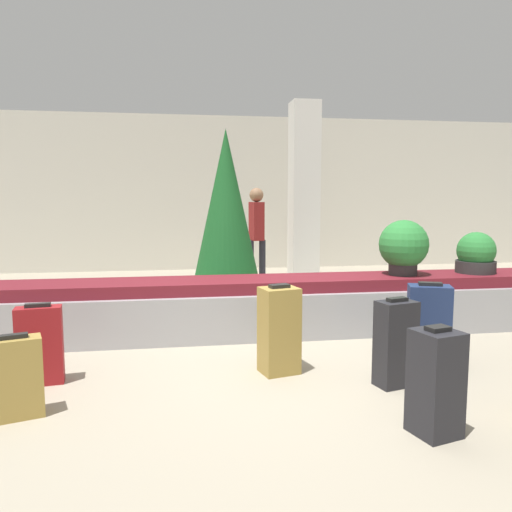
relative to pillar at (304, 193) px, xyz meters
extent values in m
plane|color=#9E937F|center=(-1.41, -4.62, -1.60)|extent=(18.00, 18.00, 0.00)
cube|color=beige|center=(-1.41, 1.76, 0.00)|extent=(18.00, 0.06, 3.20)
cube|color=#9E9EA3|center=(-1.41, -3.41, -1.35)|extent=(7.16, 0.82, 0.49)
cube|color=maroon|center=(-1.41, -3.41, -1.04)|extent=(6.87, 0.66, 0.13)
cube|color=silver|center=(0.00, 0.00, 0.00)|extent=(0.49, 0.49, 3.20)
cube|color=#A3843D|center=(-1.41, -4.70, -1.23)|extent=(0.36, 0.32, 0.75)
cube|color=black|center=(-1.41, -4.70, -0.84)|extent=(0.19, 0.13, 0.03)
cube|color=#A3843D|center=(-3.38, -5.30, -1.32)|extent=(0.39, 0.27, 0.56)
cube|color=black|center=(-3.38, -5.30, -1.03)|extent=(0.21, 0.12, 0.03)
cube|color=navy|center=(-0.05, -4.73, -1.23)|extent=(0.42, 0.33, 0.73)
cube|color=black|center=(-0.05, -4.73, -0.85)|extent=(0.22, 0.14, 0.03)
cube|color=#232328|center=(-0.65, -5.97, -1.26)|extent=(0.32, 0.33, 0.68)
cube|color=black|center=(-0.65, -5.97, -0.91)|extent=(0.16, 0.13, 0.03)
cube|color=maroon|center=(-3.38, -4.65, -1.28)|extent=(0.37, 0.21, 0.64)
cube|color=black|center=(-3.38, -4.65, -0.95)|extent=(0.20, 0.08, 0.03)
cube|color=#232328|center=(-0.55, -5.14, -1.25)|extent=(0.35, 0.27, 0.69)
cube|color=black|center=(-0.55, -5.14, -0.89)|extent=(0.18, 0.11, 0.03)
cylinder|color=#2D2D2D|center=(1.24, -3.40, -0.91)|extent=(0.46, 0.46, 0.14)
sphere|color=#2D7F38|center=(1.24, -3.40, -0.71)|extent=(0.44, 0.44, 0.44)
cylinder|color=#2D2D2D|center=(0.31, -3.42, -0.88)|extent=(0.32, 0.32, 0.20)
sphere|color=#2D7F38|center=(0.31, -3.42, -0.63)|extent=(0.56, 0.56, 0.56)
cylinder|color=#282833|center=(-1.06, -0.58, -1.20)|extent=(0.11, 0.11, 0.80)
cylinder|color=#282833|center=(-0.86, -0.58, -1.20)|extent=(0.11, 0.11, 0.80)
cube|color=maroon|center=(-0.96, -0.58, -0.48)|extent=(0.23, 0.34, 0.64)
sphere|color=#936B4C|center=(-0.96, -0.58, -0.04)|extent=(0.23, 0.23, 0.23)
cylinder|color=#4C331E|center=(-1.60, -2.00, -1.51)|extent=(0.16, 0.16, 0.18)
cone|color=#195623|center=(-1.60, -2.00, -0.29)|extent=(0.99, 0.99, 2.25)
camera|label=1|loc=(-2.25, -8.80, -0.09)|focal=35.00mm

